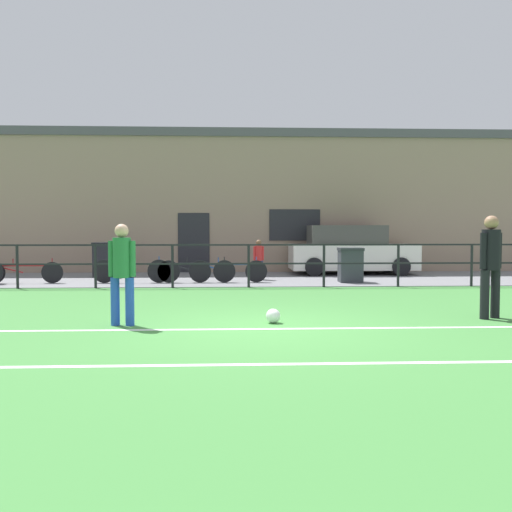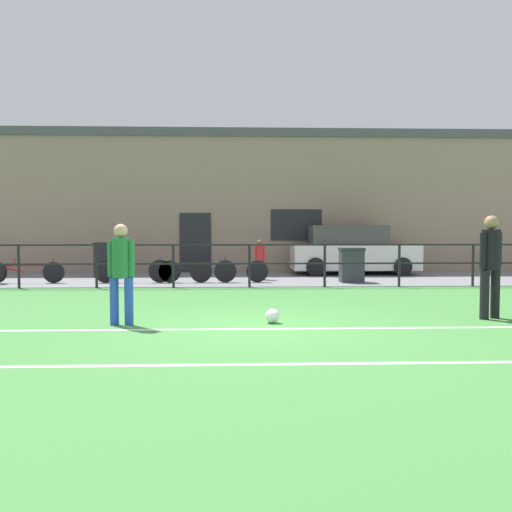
# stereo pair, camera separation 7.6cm
# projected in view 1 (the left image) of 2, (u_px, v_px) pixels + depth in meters

# --- Properties ---
(ground) EXTENTS (60.00, 44.00, 0.04)m
(ground) POSITION_uv_depth(u_px,v_px,m) (261.00, 329.00, 8.79)
(ground) COLOR #42843D
(field_line_touchline) EXTENTS (36.00, 0.11, 0.00)m
(field_line_touchline) POSITION_uv_depth(u_px,v_px,m) (262.00, 329.00, 8.68)
(field_line_touchline) COLOR white
(field_line_touchline) RESTS_ON ground
(field_line_hash) EXTENTS (36.00, 0.11, 0.00)m
(field_line_hash) POSITION_uv_depth(u_px,v_px,m) (272.00, 364.00, 6.43)
(field_line_hash) COLOR white
(field_line_hash) RESTS_ON ground
(pavement_strip) EXTENTS (48.00, 5.00, 0.02)m
(pavement_strip) POSITION_uv_depth(u_px,v_px,m) (246.00, 279.00, 17.27)
(pavement_strip) COLOR slate
(pavement_strip) RESTS_ON ground
(perimeter_fence) EXTENTS (36.07, 0.07, 1.15)m
(perimeter_fence) POSITION_uv_depth(u_px,v_px,m) (249.00, 259.00, 14.74)
(perimeter_fence) COLOR black
(perimeter_fence) RESTS_ON ground
(clubhouse_facade) EXTENTS (28.00, 2.56, 5.07)m
(clubhouse_facade) POSITION_uv_depth(u_px,v_px,m) (243.00, 202.00, 20.84)
(clubhouse_facade) COLOR gray
(clubhouse_facade) RESTS_ON ground
(player_goalkeeper) EXTENTS (0.45, 0.31, 1.78)m
(player_goalkeeper) POSITION_uv_depth(u_px,v_px,m) (491.00, 260.00, 9.65)
(player_goalkeeper) COLOR black
(player_goalkeeper) RESTS_ON ground
(player_striker) EXTENTS (0.44, 0.29, 1.64)m
(player_striker) POSITION_uv_depth(u_px,v_px,m) (122.00, 268.00, 8.96)
(player_striker) COLOR blue
(player_striker) RESTS_ON ground
(soccer_ball_match) EXTENTS (0.24, 0.24, 0.24)m
(soccer_ball_match) POSITION_uv_depth(u_px,v_px,m) (273.00, 316.00, 9.22)
(soccer_ball_match) COLOR white
(soccer_ball_match) RESTS_ON ground
(spectator_child) EXTENTS (0.32, 0.21, 1.20)m
(spectator_child) POSITION_uv_depth(u_px,v_px,m) (259.00, 257.00, 16.85)
(spectator_child) COLOR #232D4C
(spectator_child) RESTS_ON pavement_strip
(parked_car_red) EXTENTS (4.18, 1.80, 1.64)m
(parked_car_red) POSITION_uv_depth(u_px,v_px,m) (351.00, 251.00, 18.88)
(parked_car_red) COLOR silver
(parked_car_red) RESTS_ON pavement_strip
(bicycle_parked_0) EXTENTS (2.23, 0.04, 0.73)m
(bicycle_parked_0) POSITION_uv_depth(u_px,v_px,m) (228.00, 271.00, 15.93)
(bicycle_parked_0) COLOR black
(bicycle_parked_0) RESTS_ON pavement_strip
(bicycle_parked_2) EXTENTS (2.20, 0.04, 0.71)m
(bicycle_parked_2) POSITION_uv_depth(u_px,v_px,m) (23.00, 272.00, 15.67)
(bicycle_parked_2) COLOR black
(bicycle_parked_2) RESTS_ON pavement_strip
(bicycle_parked_3) EXTENTS (2.19, 0.04, 0.75)m
(bicycle_parked_3) POSITION_uv_depth(u_px,v_px,m) (132.00, 271.00, 15.81)
(bicycle_parked_3) COLOR black
(bicycle_parked_3) RESTS_ON pavement_strip
(bicycle_parked_4) EXTENTS (2.21, 0.04, 0.73)m
(bicycle_parked_4) POSITION_uv_depth(u_px,v_px,m) (196.00, 271.00, 15.89)
(bicycle_parked_4) COLOR black
(bicycle_parked_4) RESTS_ON pavement_strip
(trash_bin_0) EXTENTS (0.68, 0.58, 0.99)m
(trash_bin_0) POSITION_uv_depth(u_px,v_px,m) (350.00, 265.00, 16.03)
(trash_bin_0) COLOR #33383D
(trash_bin_0) RESTS_ON pavement_strip
(trash_bin_1) EXTENTS (0.58, 0.49, 1.10)m
(trash_bin_1) POSITION_uv_depth(u_px,v_px,m) (103.00, 260.00, 17.62)
(trash_bin_1) COLOR black
(trash_bin_1) RESTS_ON pavement_strip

